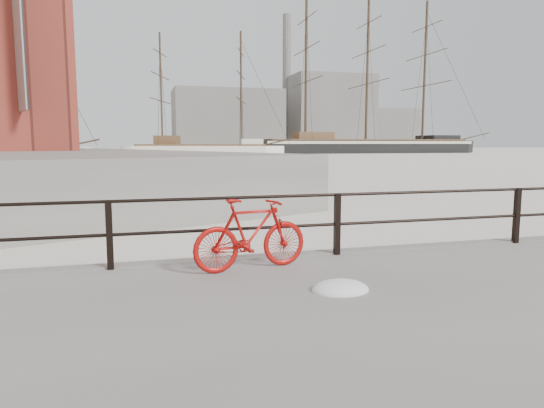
{
  "coord_description": "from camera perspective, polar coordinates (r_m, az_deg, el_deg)",
  "views": [
    {
      "loc": [
        -6.57,
        -7.31,
        2.15
      ],
      "look_at": [
        -4.14,
        1.5,
        1.0
      ],
      "focal_mm": 32.0,
      "sensor_mm": 36.0,
      "label": 1
    }
  ],
  "objects": [
    {
      "name": "smokestack",
      "position": [
        165.83,
        1.74,
        14.03
      ],
      "size": [
        2.8,
        2.8,
        44.0
      ],
      "primitive_type": "cylinder",
      "color": "gray",
      "rests_on": "ground"
    },
    {
      "name": "industrial_west",
      "position": [
        149.85,
        -5.3,
        9.75
      ],
      "size": [
        32.0,
        18.0,
        18.0
      ],
      "primitive_type": "cube",
      "color": "gray",
      "rests_on": "ground"
    },
    {
      "name": "schooner_left",
      "position": [
        78.2,
        -29.07,
        4.69
      ],
      "size": [
        27.47,
        16.13,
        19.45
      ],
      "primitive_type": null,
      "rotation": [
        0.0,
        0.0,
        -0.18
      ],
      "color": "silver",
      "rests_on": "ground"
    },
    {
      "name": "industrial_east",
      "position": [
        178.67,
        12.95,
        8.54
      ],
      "size": [
        20.0,
        16.0,
        14.0
      ],
      "primitive_type": "cube",
      "color": "gray",
      "rests_on": "ground"
    },
    {
      "name": "guardrail",
      "position": [
        9.81,
        26.84,
        -1.22
      ],
      "size": [
        28.0,
        0.1,
        1.0
      ],
      "primitive_type": null,
      "color": "black",
      "rests_on": "promenade"
    },
    {
      "name": "industrial_mid",
      "position": [
        164.58,
        6.66,
        10.55
      ],
      "size": [
        26.0,
        20.0,
        24.0
      ],
      "primitive_type": "cube",
      "color": "gray",
      "rests_on": "ground"
    },
    {
      "name": "barque_black",
      "position": [
        109.57,
        10.93,
        5.91
      ],
      "size": [
        61.83,
        20.92,
        34.74
      ],
      "primitive_type": null,
      "rotation": [
        0.0,
        0.0,
        -0.01
      ],
      "color": "black",
      "rests_on": "ground"
    },
    {
      "name": "schooner_mid",
      "position": [
        87.11,
        -8.22,
        5.67
      ],
      "size": [
        33.6,
        22.37,
        22.13
      ],
      "primitive_type": null,
      "rotation": [
        0.0,
        0.0,
        -0.33
      ],
      "color": "white",
      "rests_on": "ground"
    },
    {
      "name": "bicycle",
      "position": [
        6.9,
        -2.48,
        -3.55
      ],
      "size": [
        1.73,
        0.56,
        1.03
      ],
      "primitive_type": "imported",
      "rotation": [
        0.0,
        0.0,
        0.18
      ],
      "color": "#AA0E0B",
      "rests_on": "promenade"
    },
    {
      "name": "ground",
      "position": [
        10.07,
        25.99,
        -5.9
      ],
      "size": [
        400.0,
        400.0,
        0.0
      ],
      "primitive_type": "plane",
      "color": "white",
      "rests_on": "ground"
    }
  ]
}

